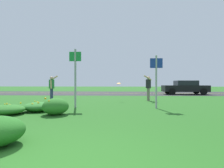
# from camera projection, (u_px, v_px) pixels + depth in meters

# --- Properties ---
(ground_plane) EXTENTS (120.00, 120.00, 0.00)m
(ground_plane) POSITION_uv_depth(u_px,v_px,m) (107.00, 101.00, 11.57)
(ground_plane) COLOR #26601E
(highway_strip) EXTENTS (120.00, 8.92, 0.01)m
(highway_strip) POSITION_uv_depth(u_px,v_px,m) (114.00, 93.00, 21.12)
(highway_strip) COLOR #2D2D30
(highway_strip) RESTS_ON ground
(highway_center_stripe) EXTENTS (120.00, 0.16, 0.00)m
(highway_center_stripe) POSITION_uv_depth(u_px,v_px,m) (114.00, 93.00, 21.12)
(highway_center_stripe) COLOR yellow
(highway_center_stripe) RESTS_ON ground
(daylily_clump_front_left) EXTENTS (0.93, 0.96, 0.63)m
(daylily_clump_front_left) POSITION_uv_depth(u_px,v_px,m) (56.00, 106.00, 6.44)
(daylily_clump_front_left) COLOR #2D7526
(daylily_clump_front_left) RESTS_ON ground
(daylily_clump_mid_center) EXTENTS (1.19, 1.17, 0.41)m
(daylily_clump_mid_center) POSITION_uv_depth(u_px,v_px,m) (39.00, 107.00, 7.26)
(daylily_clump_mid_center) COLOR #337F2D
(daylily_clump_mid_center) RESTS_ON ground
(daylily_clump_front_right) EXTENTS (1.25, 1.18, 0.40)m
(daylily_clump_front_right) POSITION_uv_depth(u_px,v_px,m) (7.00, 110.00, 6.48)
(daylily_clump_front_right) COLOR #2D7526
(daylily_clump_front_right) RESTS_ON ground
(sign_post_near_path) EXTENTS (0.56, 0.10, 2.75)m
(sign_post_near_path) POSITION_uv_depth(u_px,v_px,m) (75.00, 72.00, 8.35)
(sign_post_near_path) COLOR #93969B
(sign_post_near_path) RESTS_ON ground
(sign_post_by_roadside) EXTENTS (0.56, 0.10, 2.41)m
(sign_post_by_roadside) POSITION_uv_depth(u_px,v_px,m) (156.00, 76.00, 8.08)
(sign_post_by_roadside) COLOR #93969B
(sign_post_by_roadside) RESTS_ON ground
(person_thrower_green_shirt) EXTENTS (0.51, 0.52, 1.67)m
(person_thrower_green_shirt) POSITION_uv_depth(u_px,v_px,m) (52.00, 86.00, 11.44)
(person_thrower_green_shirt) COLOR #287038
(person_thrower_green_shirt) RESTS_ON ground
(person_catcher_dark_shirt) EXTENTS (0.53, 0.52, 1.69)m
(person_catcher_dark_shirt) POSITION_uv_depth(u_px,v_px,m) (148.00, 86.00, 11.70)
(person_catcher_dark_shirt) COLOR #232328
(person_catcher_dark_shirt) RESTS_ON ground
(frisbee_orange) EXTENTS (0.25, 0.24, 0.11)m
(frisbee_orange) POSITION_uv_depth(u_px,v_px,m) (119.00, 84.00, 11.42)
(frisbee_orange) COLOR orange
(car_black_center_left) EXTENTS (4.50, 2.00, 1.45)m
(car_black_center_left) POSITION_uv_depth(u_px,v_px,m) (185.00, 87.00, 18.73)
(car_black_center_left) COLOR black
(car_black_center_left) RESTS_ON ground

